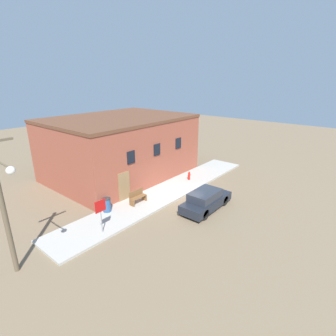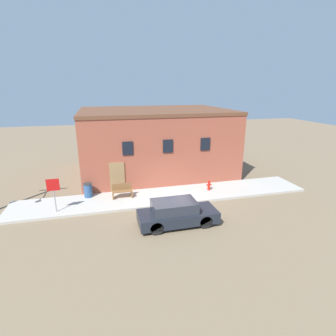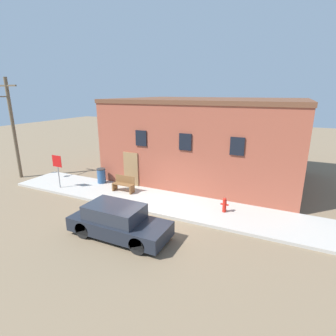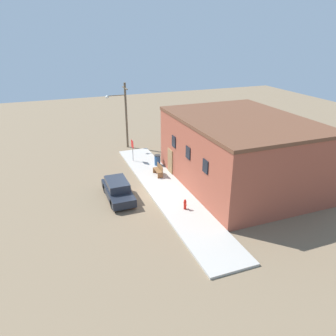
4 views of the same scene
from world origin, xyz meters
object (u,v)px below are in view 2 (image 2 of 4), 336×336
fire_hydrant (209,185)px  stop_sign (53,189)px  trash_bin (88,190)px  parked_car (177,213)px  bench (122,191)px

fire_hydrant → stop_sign: size_ratio=0.36×
trash_bin → parked_car: size_ratio=0.23×
bench → parked_car: 4.70m
stop_sign → trash_bin: (1.72, 1.78, -0.93)m
bench → parked_car: (2.48, -4.00, 0.07)m
stop_sign → bench: (3.86, 1.12, -0.96)m
stop_sign → bench: stop_sign is taller
bench → fire_hydrant: bearing=-2.0°
fire_hydrant → stop_sign: (-9.77, -0.92, 1.03)m
stop_sign → parked_car: (6.34, -2.87, -0.89)m
stop_sign → fire_hydrant: bearing=5.4°
fire_hydrant → bench: (-5.91, 0.21, 0.07)m
bench → trash_bin: size_ratio=1.37×
bench → stop_sign: bearing=-163.7°
fire_hydrant → bench: bench is taller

